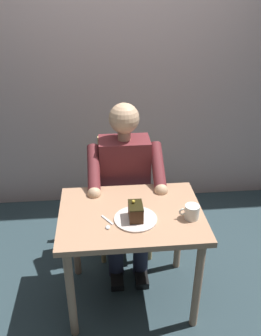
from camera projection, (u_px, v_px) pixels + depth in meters
ground_plane at (131, 296)px, 2.44m from camera, size 14.00×14.00×0.00m
cafe_rear_panel at (116, 41)px, 2.91m from camera, size 6.40×0.12×3.00m
dining_table at (131, 227)px, 2.16m from camera, size 0.87×0.64×0.71m
chair at (124, 189)px, 2.75m from camera, size 0.42×0.42×0.90m
seated_person at (125, 185)px, 2.53m from camera, size 0.53×0.58×1.22m
dessert_plate at (136, 219)px, 2.04m from camera, size 0.25×0.25×0.01m
cake_slice at (136, 211)px, 2.02m from camera, size 0.08×0.12×0.11m
coffee_cup at (192, 212)px, 2.04m from camera, size 0.12×0.09×0.09m
dessert_spoon at (108, 224)px, 2.00m from camera, size 0.07×0.14×0.01m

